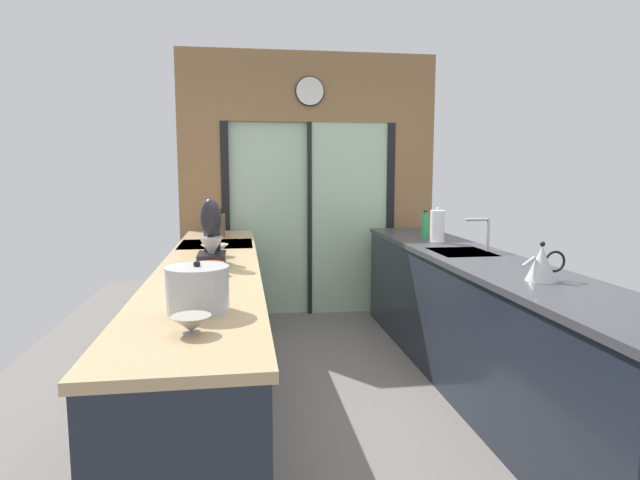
{
  "coord_description": "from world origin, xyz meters",
  "views": [
    {
      "loc": [
        -0.7,
        -3.12,
        1.51
      ],
      "look_at": [
        -0.1,
        0.99,
        0.97
      ],
      "focal_mm": 29.98,
      "sensor_mm": 36.0,
      "label": 1
    }
  ],
  "objects_px": {
    "mixing_bowl_mid": "(209,268)",
    "knife_block": "(221,225)",
    "oven_range": "(218,299)",
    "stand_mixer": "(211,240)",
    "paper_towel_roll": "(437,227)",
    "mixing_bowl_far": "(215,250)",
    "mixing_bowl_near": "(191,324)",
    "soap_bottle": "(425,227)",
    "stock_pot": "(198,289)",
    "kettle": "(542,263)"
  },
  "relations": [
    {
      "from": "mixing_bowl_near",
      "to": "mixing_bowl_mid",
      "type": "height_order",
      "value": "mixing_bowl_mid"
    },
    {
      "from": "oven_range",
      "to": "mixing_bowl_mid",
      "type": "distance_m",
      "value": 1.42
    },
    {
      "from": "mixing_bowl_far",
      "to": "paper_towel_roll",
      "type": "height_order",
      "value": "paper_towel_roll"
    },
    {
      "from": "mixing_bowl_near",
      "to": "stand_mixer",
      "type": "distance_m",
      "value": 1.43
    },
    {
      "from": "mixing_bowl_mid",
      "to": "stand_mixer",
      "type": "height_order",
      "value": "stand_mixer"
    },
    {
      "from": "stand_mixer",
      "to": "mixing_bowl_far",
      "type": "bearing_deg",
      "value": 90.0
    },
    {
      "from": "oven_range",
      "to": "stand_mixer",
      "type": "height_order",
      "value": "stand_mixer"
    },
    {
      "from": "mixing_bowl_far",
      "to": "knife_block",
      "type": "distance_m",
      "value": 1.11
    },
    {
      "from": "oven_range",
      "to": "stock_pot",
      "type": "distance_m",
      "value": 2.19
    },
    {
      "from": "mixing_bowl_near",
      "to": "paper_towel_roll",
      "type": "distance_m",
      "value": 2.86
    },
    {
      "from": "mixing_bowl_near",
      "to": "soap_bottle",
      "type": "xyz_separation_m",
      "value": [
        1.78,
        2.53,
        0.07
      ]
    },
    {
      "from": "mixing_bowl_far",
      "to": "paper_towel_roll",
      "type": "xyz_separation_m",
      "value": [
        1.78,
        0.45,
        0.09
      ]
    },
    {
      "from": "mixing_bowl_mid",
      "to": "kettle",
      "type": "height_order",
      "value": "kettle"
    },
    {
      "from": "mixing_bowl_near",
      "to": "stand_mixer",
      "type": "xyz_separation_m",
      "value": [
        0.0,
        1.42,
        0.12
      ]
    },
    {
      "from": "stock_pot",
      "to": "soap_bottle",
      "type": "relative_size",
      "value": 1.1
    },
    {
      "from": "stand_mixer",
      "to": "paper_towel_roll",
      "type": "height_order",
      "value": "stand_mixer"
    },
    {
      "from": "stand_mixer",
      "to": "stock_pot",
      "type": "relative_size",
      "value": 1.57
    },
    {
      "from": "oven_range",
      "to": "paper_towel_roll",
      "type": "xyz_separation_m",
      "value": [
        1.8,
        -0.2,
        0.6
      ]
    },
    {
      "from": "mixing_bowl_mid",
      "to": "stand_mixer",
      "type": "distance_m",
      "value": 0.34
    },
    {
      "from": "mixing_bowl_far",
      "to": "paper_towel_roll",
      "type": "distance_m",
      "value": 1.84
    },
    {
      "from": "oven_range",
      "to": "kettle",
      "type": "distance_m",
      "value": 2.57
    },
    {
      "from": "mixing_bowl_mid",
      "to": "mixing_bowl_near",
      "type": "bearing_deg",
      "value": -90.0
    },
    {
      "from": "mixing_bowl_far",
      "to": "knife_block",
      "type": "height_order",
      "value": "knife_block"
    },
    {
      "from": "kettle",
      "to": "stand_mixer",
      "type": "bearing_deg",
      "value": 157.54
    },
    {
      "from": "kettle",
      "to": "soap_bottle",
      "type": "relative_size",
      "value": 1.03
    },
    {
      "from": "mixing_bowl_near",
      "to": "knife_block",
      "type": "xyz_separation_m",
      "value": [
        -0.0,
        2.9,
        0.07
      ]
    },
    {
      "from": "kettle",
      "to": "paper_towel_roll",
      "type": "distance_m",
      "value": 1.55
    },
    {
      "from": "mixing_bowl_mid",
      "to": "mixing_bowl_far",
      "type": "height_order",
      "value": "mixing_bowl_far"
    },
    {
      "from": "knife_block",
      "to": "stock_pot",
      "type": "bearing_deg",
      "value": -90.0
    },
    {
      "from": "mixing_bowl_far",
      "to": "stock_pot",
      "type": "relative_size",
      "value": 0.71
    },
    {
      "from": "mixing_bowl_near",
      "to": "mixing_bowl_far",
      "type": "height_order",
      "value": "mixing_bowl_far"
    },
    {
      "from": "knife_block",
      "to": "paper_towel_roll",
      "type": "distance_m",
      "value": 1.9
    },
    {
      "from": "mixing_bowl_mid",
      "to": "knife_block",
      "type": "relative_size",
      "value": 0.63
    },
    {
      "from": "mixing_bowl_mid",
      "to": "paper_towel_roll",
      "type": "bearing_deg",
      "value": 32.43
    },
    {
      "from": "paper_towel_roll",
      "to": "stand_mixer",
      "type": "bearing_deg",
      "value": -155.37
    },
    {
      "from": "paper_towel_roll",
      "to": "soap_bottle",
      "type": "bearing_deg",
      "value": 90.0
    },
    {
      "from": "stock_pot",
      "to": "mixing_bowl_mid",
      "type": "bearing_deg",
      "value": 90.0
    },
    {
      "from": "oven_range",
      "to": "knife_block",
      "type": "height_order",
      "value": "knife_block"
    },
    {
      "from": "mixing_bowl_far",
      "to": "soap_bottle",
      "type": "distance_m",
      "value": 1.93
    },
    {
      "from": "oven_range",
      "to": "stand_mixer",
      "type": "relative_size",
      "value": 2.19
    },
    {
      "from": "oven_range",
      "to": "knife_block",
      "type": "bearing_deg",
      "value": 87.71
    },
    {
      "from": "stand_mixer",
      "to": "mixing_bowl_mid",
      "type": "bearing_deg",
      "value": -90.0
    },
    {
      "from": "kettle",
      "to": "soap_bottle",
      "type": "xyz_separation_m",
      "value": [
        -0.0,
        1.84,
        0.01
      ]
    },
    {
      "from": "mixing_bowl_mid",
      "to": "mixing_bowl_far",
      "type": "distance_m",
      "value": 0.68
    },
    {
      "from": "soap_bottle",
      "to": "stock_pot",
      "type": "bearing_deg",
      "value": -128.83
    },
    {
      "from": "mixing_bowl_near",
      "to": "stand_mixer",
      "type": "relative_size",
      "value": 0.35
    },
    {
      "from": "mixing_bowl_mid",
      "to": "soap_bottle",
      "type": "relative_size",
      "value": 0.72
    },
    {
      "from": "stand_mixer",
      "to": "kettle",
      "type": "bearing_deg",
      "value": -22.46
    },
    {
      "from": "mixing_bowl_far",
      "to": "soap_bottle",
      "type": "relative_size",
      "value": 0.78
    },
    {
      "from": "mixing_bowl_near",
      "to": "paper_towel_roll",
      "type": "relative_size",
      "value": 0.5
    }
  ]
}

